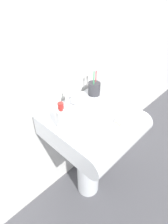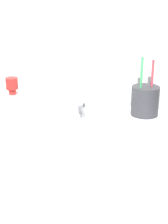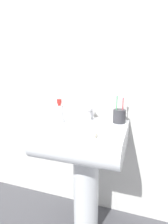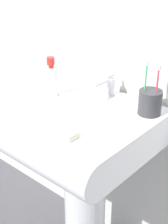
% 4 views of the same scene
% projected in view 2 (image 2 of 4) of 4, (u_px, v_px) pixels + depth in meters
% --- Properties ---
extents(sink_basin, '(0.53, 0.54, 0.14)m').
position_uv_depth(sink_basin, '(91.00, 167.00, 0.93)').
color(sink_basin, white).
rests_on(sink_basin, sink_pedestal).
extents(faucet, '(0.04, 0.14, 0.09)m').
position_uv_depth(faucet, '(77.00, 100.00, 1.09)').
color(faucet, silver).
rests_on(faucet, sink_basin).
extents(toothbrush_cup, '(0.09, 0.09, 0.21)m').
position_uv_depth(toothbrush_cup, '(145.00, 100.00, 1.09)').
color(toothbrush_cup, '#38383D').
rests_on(toothbrush_cup, sink_basin).
extents(soap_bottle, '(0.06, 0.06, 0.17)m').
position_uv_depth(soap_bottle, '(14.00, 113.00, 0.93)').
color(soap_bottle, white).
rests_on(soap_bottle, sink_basin).
extents(bar_soap, '(0.09, 0.05, 0.02)m').
position_uv_depth(bar_soap, '(130.00, 163.00, 0.79)').
color(bar_soap, silver).
rests_on(bar_soap, sink_basin).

